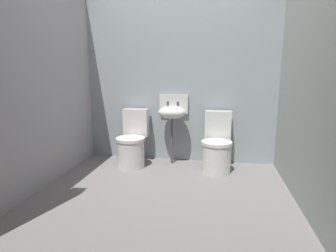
{
  "coord_description": "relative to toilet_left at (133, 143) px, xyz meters",
  "views": [
    {
      "loc": [
        0.54,
        -2.72,
        1.31
      ],
      "look_at": [
        0.0,
        0.31,
        0.7
      ],
      "focal_mm": 29.15,
      "sensor_mm": 36.0,
      "label": 1
    }
  ],
  "objects": [
    {
      "name": "wall_back",
      "position": [
        0.61,
        0.4,
        0.89
      ],
      "size": [
        3.16,
        0.1,
        2.41
      ],
      "primitive_type": "cube",
      "color": "#919B9E",
      "rests_on": "ground"
    },
    {
      "name": "ground_plane",
      "position": [
        0.61,
        -0.88,
        -0.36
      ],
      "size": [
        3.16,
        2.86,
        0.08
      ],
      "primitive_type": "cube",
      "color": "slate"
    },
    {
      "name": "wall_left",
      "position": [
        -0.82,
        -0.78,
        0.89
      ],
      "size": [
        0.1,
        2.66,
        2.41
      ],
      "primitive_type": "cube",
      "color": "#979498",
      "rests_on": "ground"
    },
    {
      "name": "toilet_right",
      "position": [
        1.18,
        0.0,
        0.0
      ],
      "size": [
        0.42,
        0.6,
        0.78
      ],
      "rotation": [
        0.0,
        0.0,
        3.1
      ],
      "color": "silver",
      "rests_on": "ground"
    },
    {
      "name": "wall_right",
      "position": [
        2.05,
        -0.78,
        0.89
      ],
      "size": [
        0.1,
        2.66,
        2.41
      ],
      "primitive_type": "cube",
      "color": "#96A198",
      "rests_on": "ground"
    },
    {
      "name": "sink",
      "position": [
        0.54,
        0.19,
        0.43
      ],
      "size": [
        0.42,
        0.35,
        0.99
      ],
      "color": "#56484F",
      "rests_on": "ground"
    },
    {
      "name": "toilet_left",
      "position": [
        0.0,
        0.0,
        0.0
      ],
      "size": [
        0.4,
        0.59,
        0.78
      ],
      "rotation": [
        0.0,
        0.0,
        3.15
      ],
      "color": "silver",
      "rests_on": "ground"
    }
  ]
}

